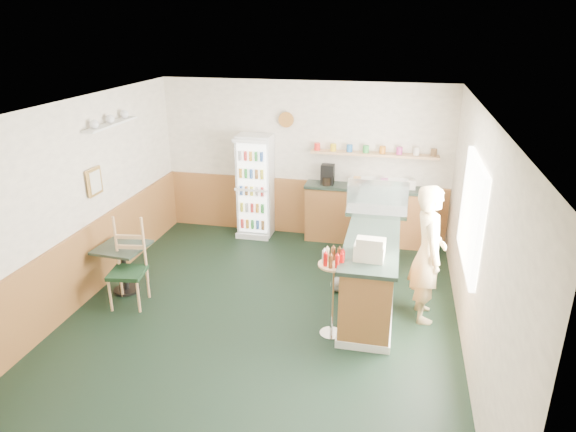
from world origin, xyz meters
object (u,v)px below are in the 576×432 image
(drinks_fridge, at_px, (255,186))
(cafe_chair, at_px, (130,260))
(cafe_table, at_px, (123,260))
(condiment_stand, at_px, (333,279))
(shopkeeper, at_px, (428,254))
(display_case, at_px, (378,197))
(cash_register, at_px, (370,250))

(drinks_fridge, distance_m, cafe_chair, 2.84)
(cafe_table, bearing_deg, condiment_stand, -8.56)
(shopkeeper, distance_m, cafe_chair, 3.90)
(display_case, xyz_separation_m, cash_register, (0.00, -1.50, -0.14))
(cafe_table, bearing_deg, shopkeeper, 3.07)
(cash_register, height_order, condiment_stand, cash_register)
(display_case, bearing_deg, condiment_stand, -103.53)
(drinks_fridge, relative_size, display_case, 2.10)
(condiment_stand, bearing_deg, drinks_fridge, 121.54)
(display_case, distance_m, cafe_chair, 3.54)
(shopkeeper, relative_size, cafe_chair, 1.50)
(display_case, bearing_deg, cafe_chair, -155.46)
(shopkeeper, height_order, condiment_stand, shopkeeper)
(display_case, distance_m, cash_register, 1.51)
(drinks_fridge, bearing_deg, shopkeeper, -37.52)
(display_case, xyz_separation_m, shopkeeper, (0.70, -1.00, -0.36))
(shopkeeper, xyz_separation_m, condiment_stand, (-1.10, -0.67, -0.13))
(display_case, xyz_separation_m, cafe_chair, (-3.16, -1.45, -0.63))
(cash_register, relative_size, shopkeeper, 0.20)
(condiment_stand, height_order, cafe_chair, cafe_chair)
(shopkeeper, relative_size, condiment_stand, 1.59)
(drinks_fridge, xyz_separation_m, cafe_chair, (-1.00, -2.64, -0.28))
(drinks_fridge, distance_m, condiment_stand, 3.37)
(cash_register, xyz_separation_m, cafe_chair, (-3.16, 0.06, -0.49))
(drinks_fridge, distance_m, display_case, 2.50)
(drinks_fridge, bearing_deg, condiment_stand, -58.46)
(display_case, relative_size, cash_register, 2.39)
(cafe_table, relative_size, cafe_chair, 0.58)
(shopkeeper, height_order, cafe_table, shopkeeper)
(display_case, distance_m, cafe_table, 3.69)
(cash_register, relative_size, cafe_chair, 0.30)
(drinks_fridge, height_order, cafe_table, drinks_fridge)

